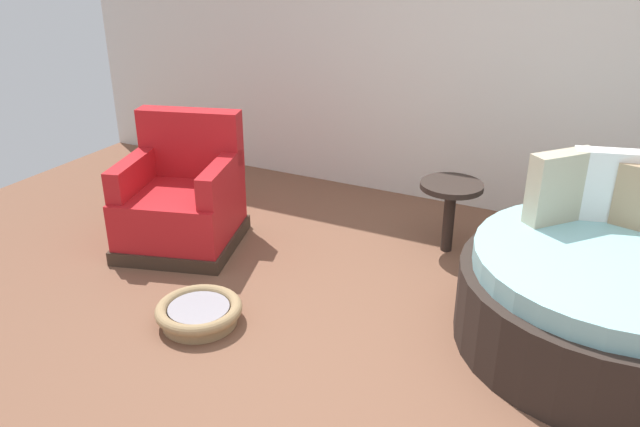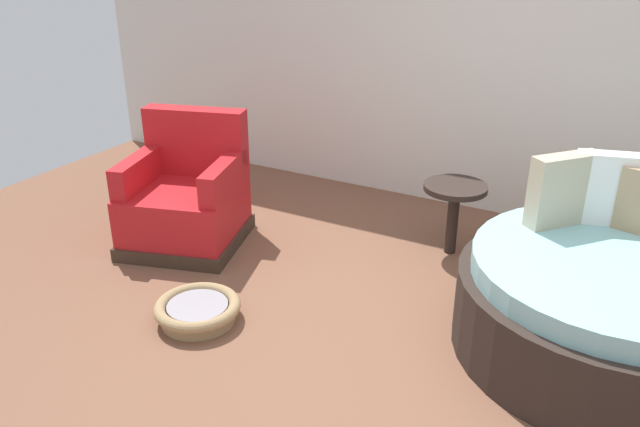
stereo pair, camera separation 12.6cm
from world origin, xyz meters
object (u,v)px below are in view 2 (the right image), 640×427
object	(u,v)px
red_armchair	(187,199)
side_table	(455,197)
pet_basket	(198,310)
round_daybed	(612,302)

from	to	relation	value
red_armchair	side_table	xyz separation A→B (m)	(1.77, 0.75, 0.10)
red_armchair	pet_basket	world-z (taller)	red_armchair
pet_basket	side_table	distance (m)	1.91
round_daybed	pet_basket	distance (m)	2.32
pet_basket	side_table	bearing A→B (deg)	56.96
round_daybed	red_armchair	xyz separation A→B (m)	(-2.88, -0.05, 0.03)
red_armchair	pet_basket	bearing A→B (deg)	-48.06
round_daybed	pet_basket	xyz separation A→B (m)	(-2.14, -0.87, -0.23)
red_armchair	round_daybed	bearing A→B (deg)	0.94
side_table	round_daybed	bearing A→B (deg)	-32.40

